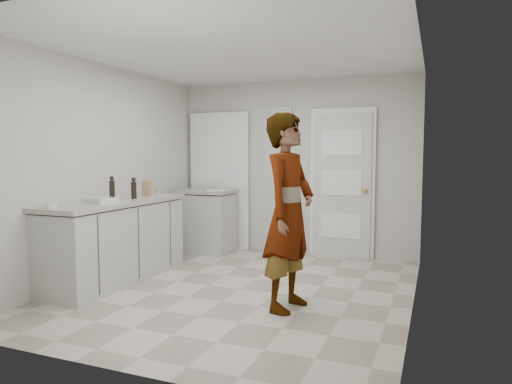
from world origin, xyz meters
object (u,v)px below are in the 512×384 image
at_px(egg_bowl, 50,206).
at_px(cake_mix_box, 147,188).
at_px(oil_cruet_a, 134,189).
at_px(baking_dish, 101,200).
at_px(oil_cruet_b, 112,189).
at_px(person, 289,212).
at_px(spice_jar, 158,192).

bearing_deg(egg_bowl, cake_mix_box, 85.63).
relative_size(cake_mix_box, oil_cruet_a, 0.75).
bearing_deg(cake_mix_box, baking_dish, -90.39).
xyz_separation_m(oil_cruet_a, oil_cruet_b, (-0.15, -0.20, 0.01)).
bearing_deg(oil_cruet_b, person, -4.94).
distance_m(oil_cruet_b, baking_dish, 0.32).
height_order(cake_mix_box, oil_cruet_b, oil_cruet_b).
height_order(cake_mix_box, baking_dish, cake_mix_box).
height_order(spice_jar, egg_bowl, spice_jar).
distance_m(oil_cruet_a, baking_dish, 0.50).
relative_size(cake_mix_box, baking_dish, 0.50).
xyz_separation_m(spice_jar, baking_dish, (-0.03, -1.03, -0.01)).
relative_size(person, oil_cruet_a, 7.20).
height_order(spice_jar, oil_cruet_b, oil_cruet_b).
relative_size(person, cake_mix_box, 9.56).
bearing_deg(baking_dish, oil_cruet_a, 82.69).
xyz_separation_m(cake_mix_box, egg_bowl, (-0.11, -1.42, -0.07)).
xyz_separation_m(person, oil_cruet_b, (-2.16, 0.19, 0.14)).
relative_size(oil_cruet_b, baking_dish, 0.71).
xyz_separation_m(person, baking_dish, (-2.07, -0.10, 0.04)).
xyz_separation_m(person, oil_cruet_a, (-2.01, 0.38, 0.13)).
distance_m(person, egg_bowl, 2.30).
height_order(baking_dish, egg_bowl, baking_dish).
xyz_separation_m(person, egg_bowl, (-2.19, -0.67, 0.04)).
bearing_deg(person, cake_mix_box, 78.86).
xyz_separation_m(cake_mix_box, oil_cruet_a, (0.08, -0.37, 0.02)).
xyz_separation_m(person, cake_mix_box, (-2.09, 0.75, 0.11)).
bearing_deg(cake_mix_box, person, -21.29).
bearing_deg(cake_mix_box, spice_jar, 73.92).
relative_size(baking_dish, egg_bowl, 3.26).
xyz_separation_m(spice_jar, oil_cruet_b, (-0.12, -0.74, 0.09)).
distance_m(oil_cruet_b, egg_bowl, 0.87).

